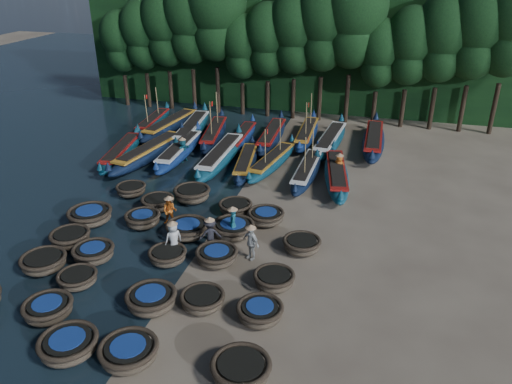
% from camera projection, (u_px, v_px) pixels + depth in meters
% --- Properties ---
extents(ground, '(120.00, 120.00, 0.00)m').
position_uv_depth(ground, '(216.00, 226.00, 26.62)').
color(ground, gray).
rests_on(ground, ground).
extents(foliage_wall, '(40.00, 3.00, 10.00)m').
position_uv_depth(foliage_wall, '(301.00, 53.00, 44.90)').
color(foliage_wall, black).
rests_on(foliage_wall, ground).
extents(coracle_1, '(2.00, 2.00, 0.73)m').
position_uv_depth(coracle_1, '(48.00, 309.00, 19.74)').
color(coracle_1, brown).
rests_on(coracle_1, ground).
extents(coracle_2, '(2.29, 2.29, 0.74)m').
position_uv_depth(coracle_2, '(69.00, 345.00, 17.91)').
color(coracle_2, brown).
rests_on(coracle_2, ground).
extents(coracle_3, '(2.56, 2.56, 0.73)m').
position_uv_depth(coracle_3, '(129.00, 352.00, 17.60)').
color(coracle_3, brown).
rests_on(coracle_3, ground).
extents(coracle_4, '(2.32, 2.32, 0.78)m').
position_uv_depth(coracle_4, '(241.00, 369.00, 16.83)').
color(coracle_4, brown).
rests_on(coracle_4, ground).
extents(coracle_5, '(2.37, 2.37, 0.71)m').
position_uv_depth(coracle_5, '(44.00, 262.00, 22.77)').
color(coracle_5, brown).
rests_on(coracle_5, ground).
extents(coracle_6, '(1.79, 1.79, 0.64)m').
position_uv_depth(coracle_6, '(78.00, 278.00, 21.68)').
color(coracle_6, brown).
rests_on(coracle_6, ground).
extents(coracle_7, '(2.50, 2.50, 0.80)m').
position_uv_depth(coracle_7, '(151.00, 299.00, 20.21)').
color(coracle_7, brown).
rests_on(coracle_7, ground).
extents(coracle_8, '(2.12, 2.12, 0.68)m').
position_uv_depth(coracle_8, '(203.00, 300.00, 20.32)').
color(coracle_8, brown).
rests_on(coracle_8, ground).
extents(coracle_9, '(2.21, 2.21, 0.74)m').
position_uv_depth(coracle_9, '(260.00, 312.00, 19.56)').
color(coracle_9, brown).
rests_on(coracle_9, ground).
extents(coracle_10, '(2.42, 2.42, 0.75)m').
position_uv_depth(coracle_10, '(70.00, 238.00, 24.64)').
color(coracle_10, brown).
rests_on(coracle_10, ground).
extents(coracle_11, '(2.42, 2.42, 0.76)m').
position_uv_depth(coracle_11, '(94.00, 253.00, 23.40)').
color(coracle_11, brown).
rests_on(coracle_11, ground).
extents(coracle_12, '(1.82, 1.82, 0.67)m').
position_uv_depth(coracle_12, '(168.00, 255.00, 23.29)').
color(coracle_12, brown).
rests_on(coracle_12, ground).
extents(coracle_13, '(2.01, 2.01, 0.70)m').
position_uv_depth(coracle_13, '(217.00, 255.00, 23.25)').
color(coracle_13, brown).
rests_on(coracle_13, ground).
extents(coracle_14, '(1.95, 1.95, 0.69)m').
position_uv_depth(coracle_14, '(274.00, 279.00, 21.58)').
color(coracle_14, brown).
rests_on(coracle_14, ground).
extents(coracle_15, '(2.94, 2.94, 0.80)m').
position_uv_depth(coracle_15, '(90.00, 215.00, 26.67)').
color(coracle_15, brown).
rests_on(coracle_15, ground).
extents(coracle_16, '(2.03, 2.03, 0.76)m').
position_uv_depth(coracle_16, '(143.00, 219.00, 26.36)').
color(coracle_16, brown).
rests_on(coracle_16, ground).
extents(coracle_17, '(2.44, 2.44, 0.76)m').
position_uv_depth(coracle_17, '(187.00, 229.00, 25.42)').
color(coracle_17, brown).
rests_on(coracle_17, ground).
extents(coracle_18, '(2.25, 2.25, 0.78)m').
position_uv_depth(coracle_18, '(233.00, 229.00, 25.42)').
color(coracle_18, brown).
rests_on(coracle_18, ground).
extents(coracle_19, '(1.89, 1.89, 0.70)m').
position_uv_depth(coracle_19, '(302.00, 244.00, 24.14)').
color(coracle_19, brown).
rests_on(coracle_19, ground).
extents(coracle_20, '(2.18, 2.18, 0.69)m').
position_uv_depth(coracle_20, '(131.00, 189.00, 29.76)').
color(coracle_20, brown).
rests_on(coracle_20, ground).
extents(coracle_21, '(1.94, 1.94, 0.76)m').
position_uv_depth(coracle_21, '(158.00, 203.00, 28.10)').
color(coracle_21, brown).
rests_on(coracle_21, ground).
extents(coracle_22, '(2.17, 2.17, 0.84)m').
position_uv_depth(coracle_22, '(192.00, 194.00, 29.04)').
color(coracle_22, brown).
rests_on(coracle_22, ground).
extents(coracle_23, '(1.98, 1.98, 0.66)m').
position_uv_depth(coracle_23, '(235.00, 207.00, 27.74)').
color(coracle_23, brown).
rests_on(coracle_23, ground).
extents(coracle_24, '(2.00, 2.00, 0.71)m').
position_uv_depth(coracle_24, '(266.00, 216.00, 26.70)').
color(coracle_24, brown).
rests_on(coracle_24, ground).
extents(long_boat_1, '(2.66, 7.93, 1.41)m').
position_uv_depth(long_boat_1, '(121.00, 152.00, 34.94)').
color(long_boat_1, navy).
rests_on(long_boat_1, ground).
extents(long_boat_2, '(2.97, 8.95, 1.59)m').
position_uv_depth(long_boat_2, '(149.00, 152.00, 34.73)').
color(long_boat_2, '#0D1A31').
rests_on(long_boat_2, ground).
extents(long_boat_3, '(1.88, 8.62, 1.52)m').
position_uv_depth(long_boat_3, '(180.00, 151.00, 35.09)').
color(long_boat_3, navy).
rests_on(long_boat_3, ground).
extents(long_boat_4, '(1.66, 9.17, 1.61)m').
position_uv_depth(long_boat_4, '(221.00, 156.00, 34.06)').
color(long_boat_4, navy).
rests_on(long_boat_4, ground).
extents(long_boat_5, '(2.31, 7.24, 1.29)m').
position_uv_depth(long_boat_5, '(246.00, 163.00, 33.31)').
color(long_boat_5, '#0D1A31').
rests_on(long_boat_5, ground).
extents(long_boat_6, '(2.55, 7.57, 3.26)m').
position_uv_depth(long_boat_6, '(272.00, 162.00, 33.42)').
color(long_boat_6, navy).
rests_on(long_boat_6, ground).
extents(long_boat_7, '(1.51, 7.77, 3.30)m').
position_uv_depth(long_boat_7, '(307.00, 171.00, 32.01)').
color(long_boat_7, '#0D1A31').
rests_on(long_boat_7, ground).
extents(long_boat_8, '(2.86, 8.30, 1.48)m').
position_uv_depth(long_boat_8, '(336.00, 175.00, 31.35)').
color(long_boat_8, navy).
rests_on(long_boat_8, ground).
extents(long_boat_9, '(1.96, 7.45, 3.18)m').
position_uv_depth(long_boat_9, '(153.00, 122.00, 41.26)').
color(long_boat_9, navy).
rests_on(long_boat_9, ground).
extents(long_boat_10, '(2.58, 8.68, 1.54)m').
position_uv_depth(long_boat_10, '(170.00, 125.00, 40.27)').
color(long_boat_10, '#0D1A31').
rests_on(long_boat_10, ground).
extents(long_boat_11, '(2.69, 9.14, 1.62)m').
position_uv_depth(long_boat_11, '(192.00, 129.00, 39.31)').
color(long_boat_11, navy).
rests_on(long_boat_11, ground).
extents(long_boat_12, '(2.81, 8.24, 3.55)m').
position_uv_depth(long_boat_12, '(214.00, 134.00, 38.40)').
color(long_boat_12, '#0D1A31').
rests_on(long_boat_12, ground).
extents(long_boat_13, '(1.54, 7.46, 1.31)m').
position_uv_depth(long_boat_13, '(242.00, 137.00, 37.84)').
color(long_boat_13, navy).
rests_on(long_boat_13, ground).
extents(long_boat_14, '(1.77, 8.42, 1.48)m').
position_uv_depth(long_boat_14, '(272.00, 136.00, 37.97)').
color(long_boat_14, '#0D1A31').
rests_on(long_boat_14, ground).
extents(long_boat_15, '(1.65, 8.10, 3.44)m').
position_uv_depth(long_boat_15, '(307.00, 134.00, 38.45)').
color(long_boat_15, navy).
rests_on(long_boat_15, ground).
extents(long_boat_16, '(2.23, 8.77, 1.55)m').
position_uv_depth(long_boat_16, '(330.00, 141.00, 36.93)').
color(long_boat_16, navy).
rests_on(long_boat_16, ground).
extents(long_boat_17, '(1.80, 9.18, 1.62)m').
position_uv_depth(long_boat_17, '(374.00, 140.00, 36.90)').
color(long_boat_17, '#0D1A31').
rests_on(long_boat_17, ground).
extents(fisherman_0, '(0.98, 1.01, 1.95)m').
position_uv_depth(fisherman_0, '(173.00, 238.00, 23.66)').
color(fisherman_0, beige).
rests_on(fisherman_0, ground).
extents(fisherman_1, '(0.63, 0.76, 1.99)m').
position_uv_depth(fisherman_1, '(233.00, 223.00, 24.89)').
color(fisherman_1, '#1B6171').
rests_on(fisherman_1, ground).
extents(fisherman_2, '(0.83, 0.68, 1.78)m').
position_uv_depth(fisherman_2, '(170.00, 210.00, 26.41)').
color(fisherman_2, '#C55E1A').
rests_on(fisherman_2, ground).
extents(fisherman_3, '(1.25, 1.04, 1.88)m').
position_uv_depth(fisherman_3, '(210.00, 234.00, 24.12)').
color(fisherman_3, black).
rests_on(fisherman_3, ground).
extents(fisherman_4, '(1.09, 0.90, 1.93)m').
position_uv_depth(fisherman_4, '(251.00, 242.00, 23.36)').
color(fisherman_4, beige).
rests_on(fisherman_4, ground).
extents(fisherman_5, '(1.06, 1.62, 1.87)m').
position_uv_depth(fisherman_5, '(183.00, 150.00, 34.45)').
color(fisherman_5, '#1B6171').
rests_on(fisherman_5, ground).
extents(fisherman_6, '(0.92, 0.73, 1.84)m').
position_uv_depth(fisherman_6, '(339.00, 166.00, 31.81)').
color(fisherman_6, '#C55E1A').
rests_on(fisherman_6, ground).
extents(tree_0, '(3.68, 3.68, 8.68)m').
position_uv_depth(tree_0, '(121.00, 41.00, 45.23)').
color(tree_0, black).
rests_on(tree_0, ground).
extents(tree_1, '(4.09, 4.09, 9.65)m').
position_uv_depth(tree_1, '(143.00, 34.00, 44.39)').
color(tree_1, black).
rests_on(tree_1, ground).
extents(tree_2, '(4.51, 4.51, 10.63)m').
position_uv_depth(tree_2, '(166.00, 27.00, 43.55)').
color(tree_2, black).
rests_on(tree_2, ground).
extents(tree_3, '(4.92, 4.92, 11.60)m').
position_uv_depth(tree_3, '(190.00, 20.00, 42.72)').
color(tree_3, black).
rests_on(tree_3, ground).
extents(tree_4, '(5.34, 5.34, 12.58)m').
position_uv_depth(tree_4, '(215.00, 12.00, 41.88)').
color(tree_4, black).
rests_on(tree_4, ground).
extents(tree_5, '(3.68, 3.68, 8.68)m').
position_uv_depth(tree_5, '(242.00, 46.00, 42.50)').
color(tree_5, black).
rests_on(tree_5, ground).
extents(tree_6, '(4.09, 4.09, 9.65)m').
position_uv_depth(tree_6, '(268.00, 39.00, 41.67)').
color(tree_6, black).
rests_on(tree_6, ground).
extents(tree_7, '(4.51, 4.51, 10.63)m').
position_uv_depth(tree_7, '(295.00, 32.00, 40.83)').
color(tree_7, black).
rests_on(tree_7, ground).
extents(tree_8, '(4.92, 4.92, 11.60)m').
position_uv_depth(tree_8, '(324.00, 24.00, 39.99)').
color(tree_8, black).
rests_on(tree_8, ground).
extents(tree_9, '(5.34, 5.34, 12.58)m').
position_uv_depth(tree_9, '(354.00, 16.00, 39.15)').
color(tree_9, black).
rests_on(tree_9, ground).
extents(tree_10, '(3.68, 3.68, 8.68)m').
position_uv_depth(tree_10, '(380.00, 53.00, 39.78)').
color(tree_10, black).
rests_on(tree_10, ground).
extents(tree_11, '(4.09, 4.09, 9.65)m').
position_uv_depth(tree_11, '(411.00, 45.00, 38.94)').
color(tree_11, black).
rests_on(tree_11, ground).
extents(tree_12, '(4.51, 4.51, 10.63)m').
position_uv_depth(tree_12, '(443.00, 37.00, 38.10)').
color(tree_12, black).
rests_on(tree_12, ground).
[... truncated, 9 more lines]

